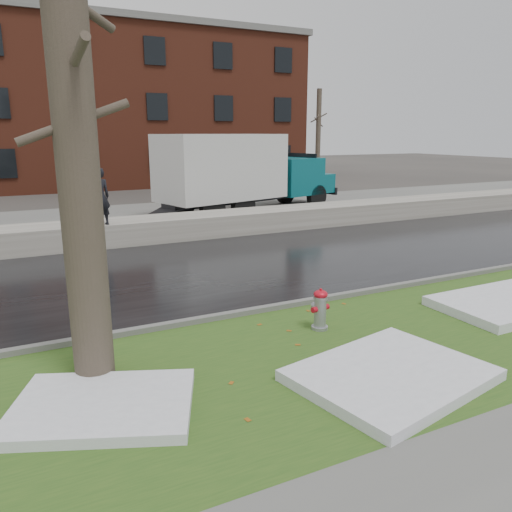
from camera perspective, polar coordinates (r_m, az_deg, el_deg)
name	(u,v)px	position (r m, az deg, el deg)	size (l,w,h in m)	color
ground	(301,328)	(9.17, 5.14, -8.24)	(120.00, 120.00, 0.00)	#47423D
verge	(342,354)	(8.21, 9.77, -10.97)	(60.00, 4.50, 0.04)	#294E1A
road	(211,269)	(13.01, -5.22, -1.46)	(60.00, 7.00, 0.03)	black
parking_lot	(135,219)	(20.99, -13.69, 4.09)	(60.00, 9.00, 0.03)	slate
curb	(275,308)	(9.95, 2.14, -5.95)	(60.00, 0.15, 0.14)	slate
snowbank	(164,228)	(16.82, -10.45, 3.14)	(60.00, 1.60, 0.75)	#AAA59B
brick_building	(103,110)	(37.81, -17.10, 15.66)	(26.00, 12.00, 10.00)	maroon
bg_tree_right	(318,135)	(37.34, 7.12, 13.61)	(1.40, 1.62, 6.50)	brown
fire_hydrant	(320,307)	(8.94, 7.33, -5.85)	(0.37, 0.33, 0.76)	gray
tree	(75,128)	(6.92, -20.02, 13.58)	(1.43, 1.71, 6.88)	brown
box_truck	(241,172)	(21.78, -1.68, 9.56)	(10.29, 4.57, 3.41)	black
worker	(99,197)	(15.61, -17.45, 6.49)	(0.62, 0.41, 1.71)	black
snow_patch_near	(391,375)	(7.49, 15.18, -12.98)	(2.60, 2.00, 0.16)	silver
snow_patch_far	(103,406)	(6.82, -17.07, -16.04)	(2.20, 1.60, 0.14)	silver
snow_patch_side	(507,303)	(11.23, 26.77, -4.82)	(2.80, 1.80, 0.18)	silver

